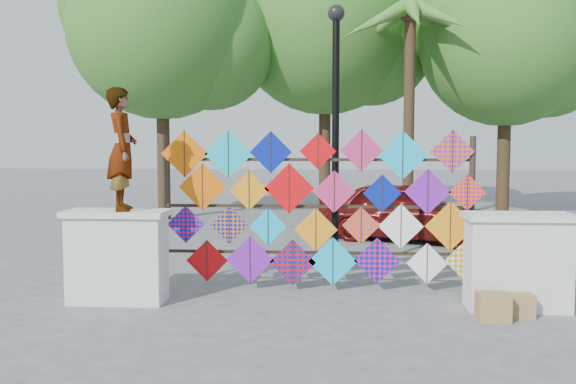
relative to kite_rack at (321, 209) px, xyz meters
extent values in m
plane|color=gray|center=(-0.09, -0.73, -1.22)|extent=(80.00, 80.00, 0.00)
cube|color=silver|center=(-2.79, -0.93, -0.62)|extent=(1.30, 0.55, 1.20)
cube|color=silver|center=(-2.79, -0.93, 0.02)|extent=(1.40, 0.65, 0.08)
cube|color=silver|center=(2.61, -0.93, -0.62)|extent=(1.30, 0.55, 1.20)
cube|color=silver|center=(2.61, -0.93, 0.02)|extent=(1.40, 0.65, 0.08)
cylinder|color=black|center=(-2.39, 0.07, -0.07)|extent=(0.09, 0.09, 2.30)
cylinder|color=black|center=(2.21, 0.07, -0.07)|extent=(0.09, 0.09, 2.30)
cube|color=black|center=(-0.09, 0.07, -0.67)|extent=(4.60, 0.04, 0.04)
cube|color=black|center=(-0.09, 0.07, 0.03)|extent=(4.60, 0.04, 0.04)
cube|color=black|center=(-0.09, 0.07, 0.73)|extent=(4.60, 0.04, 0.04)
cube|color=orange|center=(-2.05, 0.01, 0.82)|extent=(0.71, 0.01, 0.71)
cube|color=black|center=(-2.05, 0.00, 0.82)|extent=(0.01, 0.01, 0.70)
cube|color=#0DCADB|center=(-1.39, 0.01, 0.81)|extent=(0.72, 0.01, 0.72)
cube|color=black|center=(-1.39, 0.00, 0.81)|extent=(0.01, 0.01, 0.71)
cube|color=#0619A2|center=(-0.75, 0.01, 0.84)|extent=(0.63, 0.01, 0.63)
cube|color=black|center=(-0.75, 0.00, 0.84)|extent=(0.01, 0.01, 0.62)
cube|color=red|center=(-0.05, 0.01, 0.86)|extent=(0.54, 0.01, 0.54)
cube|color=black|center=(-0.05, 0.00, 0.86)|extent=(0.01, 0.01, 0.53)
cube|color=#CB2C6C|center=(0.59, 0.01, 0.87)|extent=(0.63, 0.01, 0.63)
cube|color=black|center=(0.59, 0.00, 0.87)|extent=(0.01, 0.01, 0.62)
cube|color=#0BC2FF|center=(1.19, 0.01, 0.80)|extent=(0.72, 0.01, 0.72)
cube|color=black|center=(1.19, 0.00, 0.80)|extent=(0.01, 0.01, 0.71)
cube|color=orange|center=(1.91, 0.01, 0.86)|extent=(0.64, 0.01, 0.64)
cube|color=black|center=(1.91, 0.00, 0.86)|extent=(0.01, 0.01, 0.63)
cube|color=orange|center=(-1.78, -0.03, 0.32)|extent=(0.72, 0.01, 0.72)
cube|color=black|center=(-1.78, -0.04, 0.32)|extent=(0.01, 0.01, 0.70)
cube|color=orange|center=(-1.07, -0.03, 0.28)|extent=(0.60, 0.01, 0.60)
cube|color=black|center=(-1.07, -0.04, 0.28)|extent=(0.01, 0.01, 0.59)
cube|color=red|center=(-0.48, -0.03, 0.31)|extent=(0.75, 0.01, 0.75)
cube|color=black|center=(-0.48, -0.04, 0.31)|extent=(0.01, 0.01, 0.74)
cube|color=#CB2C6C|center=(0.19, -0.03, 0.26)|extent=(0.63, 0.01, 0.63)
cube|color=black|center=(0.19, -0.04, 0.26)|extent=(0.01, 0.01, 0.62)
cube|color=#0619A2|center=(0.89, -0.03, 0.24)|extent=(0.56, 0.01, 0.56)
cube|color=black|center=(0.89, -0.04, 0.24)|extent=(0.01, 0.01, 0.55)
cube|color=purple|center=(1.56, -0.03, 0.27)|extent=(0.68, 0.01, 0.68)
cube|color=black|center=(1.56, -0.04, 0.27)|extent=(0.01, 0.01, 0.67)
cube|color=orange|center=(2.12, -0.03, 0.26)|extent=(0.54, 0.01, 0.54)
cube|color=black|center=(2.12, -0.04, 0.26)|extent=(0.01, 0.01, 0.53)
cube|color=#0619A2|center=(-2.03, -0.07, -0.24)|extent=(0.57, 0.01, 0.57)
cube|color=black|center=(-2.03, -0.08, -0.24)|extent=(0.01, 0.01, 0.56)
cube|color=orange|center=(-1.37, -0.07, -0.24)|extent=(0.57, 0.01, 0.57)
cube|color=black|center=(-1.37, -0.08, -0.24)|extent=(0.01, 0.01, 0.56)
cube|color=#0BC2FF|center=(-0.79, -0.07, -0.26)|extent=(0.56, 0.01, 0.56)
cube|color=black|center=(-0.79, -0.08, -0.26)|extent=(0.01, 0.01, 0.55)
cube|color=orange|center=(-0.08, -0.07, -0.30)|extent=(0.65, 0.01, 0.65)
cube|color=black|center=(-0.08, -0.08, -0.30)|extent=(0.01, 0.01, 0.63)
cube|color=orange|center=(0.59, -0.07, -0.23)|extent=(0.56, 0.01, 0.56)
cube|color=black|center=(0.59, -0.08, -0.23)|extent=(0.01, 0.01, 0.55)
cube|color=white|center=(1.17, -0.07, -0.24)|extent=(0.66, 0.01, 0.66)
cube|color=black|center=(1.17, -0.08, -0.24)|extent=(0.01, 0.01, 0.65)
cube|color=orange|center=(1.88, -0.07, -0.23)|extent=(0.74, 0.01, 0.74)
cube|color=black|center=(1.88, -0.08, -0.23)|extent=(0.01, 0.01, 0.72)
cube|color=red|center=(-1.70, -0.11, -0.78)|extent=(0.63, 0.01, 0.63)
cube|color=black|center=(-1.70, -0.12, -0.78)|extent=(0.01, 0.01, 0.62)
cube|color=purple|center=(-1.05, -0.11, -0.75)|extent=(0.72, 0.01, 0.72)
cube|color=black|center=(-1.05, -0.12, -0.75)|extent=(0.01, 0.01, 0.71)
cube|color=red|center=(-0.42, -0.11, -0.79)|extent=(0.70, 0.01, 0.70)
cube|color=black|center=(-0.42, -0.12, -0.79)|extent=(0.01, 0.01, 0.68)
cube|color=#0BC2FF|center=(0.18, -0.11, -0.76)|extent=(0.72, 0.01, 0.72)
cube|color=black|center=(0.18, -0.12, -0.76)|extent=(0.01, 0.01, 0.71)
cube|color=#0619A2|center=(0.83, -0.11, -0.75)|extent=(0.69, 0.01, 0.69)
cube|color=black|center=(0.83, -0.12, -0.75)|extent=(0.01, 0.01, 0.67)
cube|color=white|center=(1.55, -0.11, -0.77)|extent=(0.60, 0.01, 0.60)
cube|color=black|center=(1.55, -0.12, -0.77)|extent=(0.01, 0.01, 0.59)
cube|color=white|center=(2.16, -0.11, -0.73)|extent=(0.72, 0.01, 0.72)
cube|color=black|center=(2.16, -0.12, -0.73)|extent=(0.01, 0.01, 0.71)
cylinder|color=#472E1E|center=(-4.59, 8.27, 0.71)|extent=(0.36, 0.36, 3.85)
sphere|color=#2A631F|center=(-4.59, 8.27, 4.19)|extent=(5.20, 5.20, 5.20)
sphere|color=#2A631F|center=(-3.29, 8.57, 3.67)|extent=(3.64, 3.64, 3.64)
sphere|color=#2A631F|center=(-5.63, 8.07, 4.71)|extent=(3.38, 3.38, 3.38)
cylinder|color=#472E1E|center=(-0.09, 10.27, 0.85)|extent=(0.36, 0.36, 4.12)
sphere|color=#2A631F|center=(-0.09, 10.27, 4.59)|extent=(5.60, 5.60, 5.60)
sphere|color=#2A631F|center=(1.31, 10.57, 4.03)|extent=(3.92, 3.92, 3.92)
sphere|color=#2A631F|center=(-1.21, 10.07, 5.15)|extent=(3.64, 3.64, 3.64)
cylinder|color=#472E1E|center=(4.91, 8.77, 0.57)|extent=(0.36, 0.36, 3.58)
sphere|color=#2A631F|center=(4.91, 8.77, 3.80)|extent=(4.80, 4.80, 4.80)
sphere|color=#2A631F|center=(6.11, 9.07, 3.32)|extent=(3.36, 3.36, 3.36)
sphere|color=#2A631F|center=(3.95, 8.57, 4.28)|extent=(3.12, 3.12, 3.12)
cylinder|color=#472E1E|center=(2.11, 7.27, 1.53)|extent=(0.28, 0.28, 5.50)
sphere|color=#472E1E|center=(2.11, 7.27, 4.28)|extent=(0.60, 0.60, 0.60)
cone|color=#327226|center=(3.01, 7.27, 4.03)|extent=(1.82, 0.44, 1.16)
cone|color=#327226|center=(2.75, 7.91, 4.03)|extent=(1.60, 1.60, 1.16)
cone|color=#327226|center=(2.11, 8.17, 4.03)|extent=(0.44, 1.82, 1.16)
cone|color=#327226|center=(1.47, 7.91, 4.03)|extent=(1.60, 1.60, 1.16)
cone|color=#327226|center=(1.21, 7.27, 4.03)|extent=(1.82, 0.44, 1.16)
cone|color=#327226|center=(1.47, 6.63, 4.03)|extent=(1.60, 1.60, 1.16)
cone|color=#327226|center=(2.11, 6.37, 4.03)|extent=(0.44, 1.82, 1.16)
cone|color=#327226|center=(2.75, 6.63, 4.03)|extent=(1.60, 1.60, 1.16)
imported|color=#99999E|center=(-2.69, -0.93, 0.90)|extent=(0.54, 0.69, 1.67)
imported|color=#5B0F0F|center=(1.79, 4.86, -0.55)|extent=(4.20, 2.90, 1.33)
cylinder|color=black|center=(0.21, 1.27, 0.88)|extent=(0.12, 0.12, 4.20)
sphere|color=black|center=(0.21, 1.27, 3.10)|extent=(0.28, 0.28, 0.28)
cube|color=tan|center=(2.17, -1.50, -1.05)|extent=(0.39, 0.34, 0.34)
cube|color=tan|center=(2.53, -1.29, -1.07)|extent=(0.36, 0.33, 0.30)
camera|label=1|loc=(0.17, -9.47, 1.03)|focal=40.00mm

